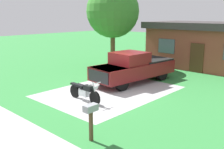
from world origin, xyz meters
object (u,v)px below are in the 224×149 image
neighbor_house (212,45)px  mailbox (91,113)px  shade_tree (113,11)px  motorcycle (85,92)px  pickup_truck (135,67)px

neighbor_house → mailbox: bearing=-81.9°
mailbox → shade_tree: size_ratio=0.20×
motorcycle → pickup_truck: bearing=96.1°
shade_tree → motorcycle: bearing=-56.5°
neighbor_house → shade_tree: bearing=-138.9°
motorcycle → mailbox: bearing=-38.3°
mailbox → neighbor_house: neighbor_house is taller
shade_tree → neighbor_house: size_ratio=0.66×
pickup_truck → neighbor_house: neighbor_house is taller
motorcycle → mailbox: mailbox is taller
mailbox → neighbor_house: bearing=98.1°
pickup_truck → shade_tree: shade_tree is taller
shade_tree → neighbor_house: shade_tree is taller
pickup_truck → mailbox: bearing=-62.4°
motorcycle → neighbor_house: size_ratio=0.23×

